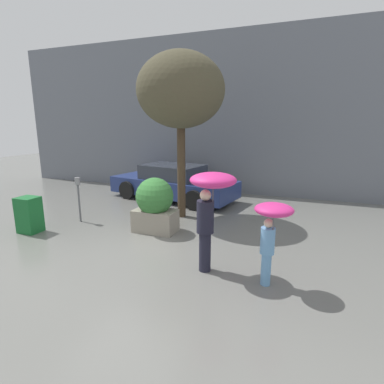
{
  "coord_description": "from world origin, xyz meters",
  "views": [
    {
      "loc": [
        3.42,
        -5.04,
        2.66
      ],
      "look_at": [
        0.94,
        1.6,
        1.05
      ],
      "focal_mm": 28.0,
      "sensor_mm": 36.0,
      "label": 1
    }
  ],
  "objects_px": {
    "person_adult": "(210,198)",
    "parking_meter": "(78,190)",
    "planter_box": "(155,204)",
    "newspaper_box": "(29,215)",
    "person_child": "(271,225)",
    "parked_car_near": "(173,183)",
    "street_tree": "(181,91)"
  },
  "relations": [
    {
      "from": "parking_meter",
      "to": "person_child",
      "type": "bearing_deg",
      "value": -17.57
    },
    {
      "from": "person_adult",
      "to": "parked_car_near",
      "type": "bearing_deg",
      "value": 125.3
    },
    {
      "from": "person_child",
      "to": "street_tree",
      "type": "bearing_deg",
      "value": 175.61
    },
    {
      "from": "person_adult",
      "to": "parking_meter",
      "type": "height_order",
      "value": "person_adult"
    },
    {
      "from": "person_child",
      "to": "newspaper_box",
      "type": "height_order",
      "value": "person_child"
    },
    {
      "from": "person_child",
      "to": "parked_car_near",
      "type": "relative_size",
      "value": 0.3
    },
    {
      "from": "person_adult",
      "to": "parking_meter",
      "type": "relative_size",
      "value": 1.48
    },
    {
      "from": "person_child",
      "to": "parked_car_near",
      "type": "xyz_separation_m",
      "value": [
        -3.95,
        4.97,
        -0.5
      ]
    },
    {
      "from": "person_adult",
      "to": "parking_meter",
      "type": "xyz_separation_m",
      "value": [
        -4.24,
        1.52,
        -0.5
      ]
    },
    {
      "from": "planter_box",
      "to": "person_child",
      "type": "distance_m",
      "value": 3.47
    },
    {
      "from": "planter_box",
      "to": "person_child",
      "type": "xyz_separation_m",
      "value": [
        2.99,
        -1.72,
        0.37
      ]
    },
    {
      "from": "planter_box",
      "to": "person_child",
      "type": "relative_size",
      "value": 0.95
    },
    {
      "from": "planter_box",
      "to": "person_child",
      "type": "bearing_deg",
      "value": -29.86
    },
    {
      "from": "street_tree",
      "to": "parking_meter",
      "type": "relative_size",
      "value": 3.66
    },
    {
      "from": "parked_car_near",
      "to": "newspaper_box",
      "type": "height_order",
      "value": "parked_car_near"
    },
    {
      "from": "street_tree",
      "to": "parking_meter",
      "type": "distance_m",
      "value": 3.88
    },
    {
      "from": "planter_box",
      "to": "newspaper_box",
      "type": "bearing_deg",
      "value": -158.68
    },
    {
      "from": "planter_box",
      "to": "person_adult",
      "type": "relative_size",
      "value": 0.75
    },
    {
      "from": "person_adult",
      "to": "street_tree",
      "type": "distance_m",
      "value": 4.06
    },
    {
      "from": "person_adult",
      "to": "planter_box",
      "type": "bearing_deg",
      "value": 145.33
    },
    {
      "from": "parking_meter",
      "to": "newspaper_box",
      "type": "distance_m",
      "value": 1.34
    },
    {
      "from": "parking_meter",
      "to": "newspaper_box",
      "type": "height_order",
      "value": "parking_meter"
    },
    {
      "from": "planter_box",
      "to": "person_adult",
      "type": "distance_m",
      "value": 2.55
    },
    {
      "from": "planter_box",
      "to": "parking_meter",
      "type": "height_order",
      "value": "planter_box"
    },
    {
      "from": "person_child",
      "to": "parked_car_near",
      "type": "distance_m",
      "value": 6.36
    },
    {
      "from": "person_adult",
      "to": "newspaper_box",
      "type": "relative_size",
      "value": 2.06
    },
    {
      "from": "planter_box",
      "to": "person_adult",
      "type": "bearing_deg",
      "value": -39.16
    },
    {
      "from": "street_tree",
      "to": "parking_meter",
      "type": "bearing_deg",
      "value": -149.72
    },
    {
      "from": "person_child",
      "to": "street_tree",
      "type": "relative_size",
      "value": 0.32
    },
    {
      "from": "parked_car_near",
      "to": "parking_meter",
      "type": "xyz_separation_m",
      "value": [
        -1.37,
        -3.28,
        0.32
      ]
    },
    {
      "from": "person_adult",
      "to": "parking_meter",
      "type": "bearing_deg",
      "value": 164.72
    },
    {
      "from": "planter_box",
      "to": "newspaper_box",
      "type": "xyz_separation_m",
      "value": [
        -2.93,
        -1.14,
        -0.27
      ]
    }
  ]
}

